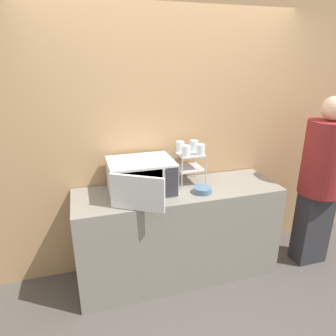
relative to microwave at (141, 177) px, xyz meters
name	(u,v)px	position (x,y,z in m)	size (l,w,h in m)	color
ground_plane	(188,292)	(0.34, -0.33, -1.07)	(12.00, 12.00, 0.00)	#4C4742
wall_back	(168,140)	(0.34, 0.31, 0.23)	(8.00, 0.06, 2.60)	tan
counter	(178,233)	(0.34, -0.03, -0.61)	(1.90, 0.60, 0.92)	gray
microwave	(141,177)	(0.00, 0.00, 0.00)	(0.58, 0.69, 0.30)	silver
dish_rack	(190,162)	(0.49, 0.10, 0.06)	(0.25, 0.26, 0.30)	#B2B2B7
glass_front_left	(186,151)	(0.43, 0.03, 0.20)	(0.08, 0.08, 0.10)	silver
glass_back_right	(194,145)	(0.57, 0.18, 0.20)	(0.08, 0.08, 0.10)	silver
glass_front_right	(200,150)	(0.57, 0.03, 0.20)	(0.08, 0.08, 0.10)	silver
glass_back_left	(180,146)	(0.42, 0.18, 0.20)	(0.08, 0.08, 0.10)	silver
bowl	(203,190)	(0.53, -0.16, -0.13)	(0.16, 0.16, 0.05)	slate
person	(321,176)	(1.75, -0.23, -0.10)	(0.40, 0.40, 1.73)	#2D2D33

